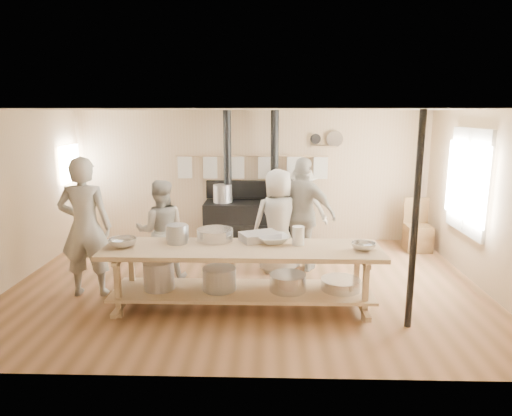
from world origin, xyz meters
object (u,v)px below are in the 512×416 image
at_px(cook_right, 303,215).
at_px(roasting_pan, 260,237).
at_px(cook_far_left, 85,227).
at_px(chair, 417,235).
at_px(prep_table, 241,272).
at_px(stove, 251,219).
at_px(cook_by_window, 302,208).
at_px(cook_center, 278,221).
at_px(cook_left, 161,231).

relative_size(cook_right, roasting_pan, 3.70).
xyz_separation_m(cook_far_left, cook_right, (3.11, 1.15, -0.06)).
distance_m(cook_right, roasting_pan, 1.43).
distance_m(chair, roasting_pan, 3.83).
bearing_deg(prep_table, stove, 89.96).
distance_m(cook_right, chair, 2.60).
relative_size(stove, cook_far_left, 1.31).
bearing_deg(cook_by_window, stove, -175.33).
xyz_separation_m(cook_far_left, cook_center, (2.71, 1.04, -0.15)).
bearing_deg(stove, cook_by_window, -9.71).
height_order(stove, cook_left, stove).
height_order(prep_table, cook_far_left, cook_far_left).
height_order(cook_far_left, cook_by_window, cook_far_left).
height_order(stove, cook_far_left, stove).
bearing_deg(prep_table, chair, 40.71).
relative_size(cook_far_left, cook_right, 1.06).
bearing_deg(roasting_pan, prep_table, -125.20).
relative_size(chair, roasting_pan, 1.95).
relative_size(cook_left, cook_by_window, 1.01).
height_order(cook_center, cook_by_window, cook_center).
bearing_deg(cook_right, cook_by_window, -68.68).
relative_size(cook_center, cook_right, 0.91).
distance_m(stove, cook_left, 2.36).
xyz_separation_m(cook_far_left, cook_by_window, (3.19, 2.41, -0.22)).
bearing_deg(prep_table, roasting_pan, 54.80).
distance_m(stove, prep_table, 3.02).
relative_size(prep_table, cook_left, 2.30).
distance_m(cook_right, cook_by_window, 1.27).
height_order(cook_left, cook_by_window, cook_left).
bearing_deg(prep_table, cook_by_window, 71.01).
xyz_separation_m(cook_right, roasting_pan, (-0.68, -1.26, -0.03)).
height_order(cook_right, roasting_pan, cook_right).
relative_size(cook_center, chair, 1.72).
bearing_deg(cook_center, cook_left, -2.96).
relative_size(cook_left, chair, 1.60).
relative_size(stove, cook_right, 1.40).
distance_m(cook_by_window, roasting_pan, 2.63).
height_order(cook_left, cook_center, cook_center).
height_order(cook_center, roasting_pan, cook_center).
xyz_separation_m(chair, roasting_pan, (-2.93, -2.39, 0.62)).
xyz_separation_m(cook_left, chair, (4.46, 1.65, -0.49)).
relative_size(cook_by_window, chair, 1.57).
distance_m(cook_center, roasting_pan, 1.18).
height_order(prep_table, chair, chair).
bearing_deg(cook_by_window, cook_center, -94.85).
distance_m(cook_left, roasting_pan, 1.71).
relative_size(stove, cook_left, 1.66).
distance_m(prep_table, cook_far_left, 2.30).
bearing_deg(cook_center, roasting_pan, 61.12).
relative_size(stove, cook_center, 1.54).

